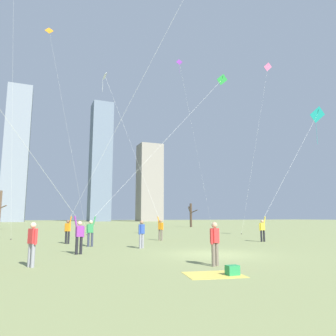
# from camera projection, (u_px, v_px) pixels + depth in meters

# --- Properties ---
(ground_plane) EXTENTS (400.00, 400.00, 0.00)m
(ground_plane) POSITION_uv_depth(u_px,v_px,m) (214.00, 254.00, 15.63)
(ground_plane) COLOR #848E56
(kite_flyer_midfield_left_green) EXTENTS (12.06, 2.50, 14.33)m
(kite_flyer_midfield_left_green) POSITION_uv_depth(u_px,v_px,m) (113.00, 205.00, 20.90)
(kite_flyer_midfield_left_green) COLOR #33384C
(kite_flyer_midfield_left_green) RESTS_ON ground
(kite_flyer_foreground_right_yellow) EXTENTS (8.97, 7.48, 21.86)m
(kite_flyer_foreground_right_yellow) POSITION_uv_depth(u_px,v_px,m) (107.00, 152.00, 21.99)
(kite_flyer_foreground_right_yellow) COLOR black
(kite_flyer_foreground_right_yellow) RESTS_ON ground
(kite_flyer_foreground_left_white) EXTENTS (3.18, 11.84, 18.53)m
(kite_flyer_foreground_left_white) POSITION_uv_depth(u_px,v_px,m) (148.00, 194.00, 27.03)
(kite_flyer_foreground_left_white) COLOR #726656
(kite_flyer_foreground_left_white) RESTS_ON ground
(kite_flyer_midfield_right_blue) EXTENTS (8.60, 6.00, 11.73)m
(kite_flyer_midfield_right_blue) POSITION_uv_depth(u_px,v_px,m) (51.00, 194.00, 14.52)
(kite_flyer_midfield_right_blue) COLOR black
(kite_flyer_midfield_right_blue) RESTS_ON ground
(kite_flyer_far_back_teal) EXTENTS (8.03, 0.86, 11.64)m
(kite_flyer_far_back_teal) POSITION_uv_depth(u_px,v_px,m) (278.00, 197.00, 24.93)
(kite_flyer_far_back_teal) COLOR black
(kite_flyer_far_back_teal) RESTS_ON ground
(bystander_strolling_midfield) EXTENTS (0.44, 0.36, 1.62)m
(bystander_strolling_midfield) POSITION_uv_depth(u_px,v_px,m) (142.00, 233.00, 18.73)
(bystander_strolling_midfield) COLOR gray
(bystander_strolling_midfield) RESTS_ON ground
(bystander_far_off_by_trees) EXTENTS (0.47, 0.33, 1.62)m
(bystander_far_off_by_trees) POSITION_uv_depth(u_px,v_px,m) (215.00, 241.00, 11.98)
(bystander_far_off_by_trees) COLOR #726656
(bystander_far_off_by_trees) RESTS_ON ground
(bystander_watching_nearby) EXTENTS (0.34, 0.46, 1.62)m
(bystander_watching_nearby) POSITION_uv_depth(u_px,v_px,m) (32.00, 242.00, 11.70)
(bystander_watching_nearby) COLOR gray
(bystander_watching_nearby) RESTS_ON ground
(distant_kite_low_near_trees_orange) EXTENTS (5.25, 0.68, 21.73)m
(distant_kite_low_near_trees_orange) POSITION_uv_depth(u_px,v_px,m) (54.00, 55.00, 33.38)
(distant_kite_low_near_trees_orange) COLOR orange
(distant_kite_low_near_trees_orange) RESTS_ON ground
(distant_kite_drifting_right_pink) EXTENTS (5.52, 0.42, 20.76)m
(distant_kite_drifting_right_pink) POSITION_uv_depth(u_px,v_px,m) (266.00, 80.00, 38.83)
(distant_kite_drifting_right_pink) COLOR pink
(distant_kite_drifting_right_pink) RESTS_ON ground
(distant_kite_high_overhead_purple) EXTENTS (5.01, 2.32, 27.93)m
(distant_kite_high_overhead_purple) POSITION_uv_depth(u_px,v_px,m) (182.00, 77.00, 52.46)
(distant_kite_high_overhead_purple) COLOR purple
(distant_kite_high_overhead_purple) RESTS_ON ground
(picnic_spot) EXTENTS (2.03, 1.71, 0.31)m
(picnic_spot) POSITION_uv_depth(u_px,v_px,m) (224.00, 272.00, 10.01)
(picnic_spot) COLOR #D8BF4C
(picnic_spot) RESTS_ON ground
(bare_tree_leftmost) EXTENTS (1.76, 2.49, 4.38)m
(bare_tree_leftmost) POSITION_uv_depth(u_px,v_px,m) (191.00, 215.00, 59.38)
(bare_tree_leftmost) COLOR #423326
(bare_tree_leftmost) RESTS_ON ground
(bare_tree_center) EXTENTS (2.16, 2.61, 6.27)m
(bare_tree_center) POSITION_uv_depth(u_px,v_px,m) (0.00, 208.00, 47.19)
(bare_tree_center) COLOR brown
(bare_tree_center) RESTS_ON ground
(skyline_tall_tower) EXTENTS (10.79, 8.99, 35.90)m
(skyline_tall_tower) POSITION_uv_depth(u_px,v_px,m) (150.00, 182.00, 148.55)
(skyline_tall_tower) COLOR gray
(skyline_tall_tower) RESTS_ON ground
(skyline_squat_block) EXTENTS (9.33, 10.56, 55.40)m
(skyline_squat_block) POSITION_uv_depth(u_px,v_px,m) (16.00, 153.00, 129.15)
(skyline_squat_block) COLOR gray
(skyline_squat_block) RESTS_ON ground
(skyline_mid_tower_right) EXTENTS (9.28, 9.83, 54.91)m
(skyline_mid_tower_right) POSITION_uv_depth(u_px,v_px,m) (100.00, 161.00, 146.84)
(skyline_mid_tower_right) COLOR slate
(skyline_mid_tower_right) RESTS_ON ground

